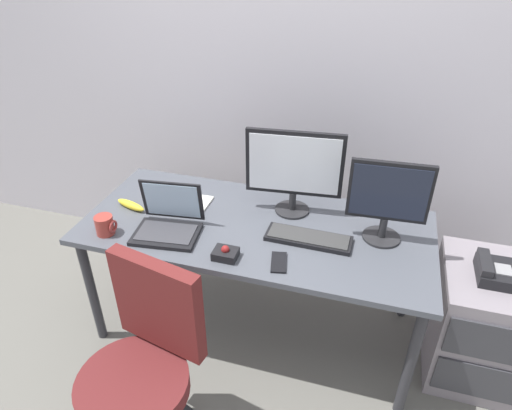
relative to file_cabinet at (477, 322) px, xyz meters
The scene contains 15 objects.
ground_plane 1.18m from the file_cabinet, behind, with size 8.00×8.00×0.00m, color slate.
back_wall 1.72m from the file_cabinet, 148.90° to the left, with size 6.00×0.10×2.80m, color silver.
desk 1.19m from the file_cabinet, behind, with size 1.75×0.78×0.70m.
file_cabinet is the anchor object (origin of this frame).
desk_phone 0.34m from the file_cabinet, 116.78° to the right, with size 0.17×0.20×0.09m.
office_chair 1.62m from the file_cabinet, 148.06° to the right, with size 0.52×0.52×0.94m.
monitor_main 1.19m from the file_cabinet, behind, with size 0.49×0.18×0.45m.
monitor_side 0.82m from the file_cabinet, behind, with size 0.37×0.18×0.41m.
keyboard 0.96m from the file_cabinet, behind, with size 0.41×0.14×0.03m.
laptop 1.61m from the file_cabinet, behind, with size 0.34×0.29×0.24m.
trackball_mouse 1.31m from the file_cabinet, 164.20° to the right, with size 0.11×0.09×0.07m.
coffee_mug 1.90m from the file_cabinet, 169.80° to the right, with size 0.10×0.09×0.10m.
paper_notepad 1.56m from the file_cabinet, behind, with size 0.15×0.21×0.01m, color white.
cell_phone 1.08m from the file_cabinet, 162.04° to the right, with size 0.07×0.14×0.01m, color black.
banana 1.87m from the file_cabinet, behind, with size 0.19×0.04×0.04m, color yellow.
Camera 1 is at (0.53, -1.79, 2.00)m, focal length 31.69 mm.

